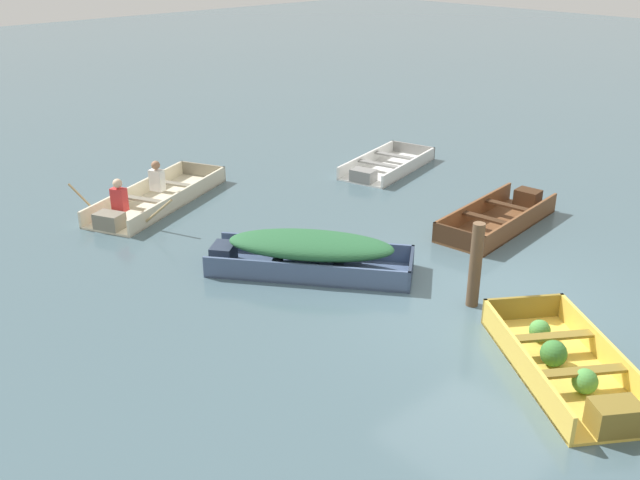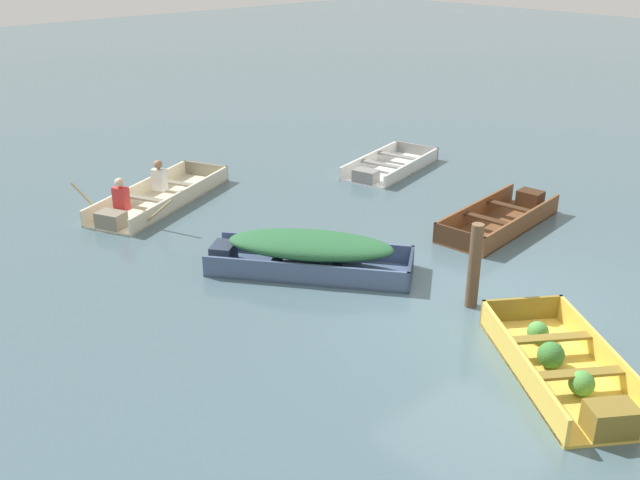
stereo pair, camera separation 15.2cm
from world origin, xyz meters
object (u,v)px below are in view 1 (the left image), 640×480
(skiff_white_far_moored, at_px, (385,166))
(dinghy_yellow_foreground, at_px, (568,367))
(skiff_wooden_brown_near_moored, at_px, (501,218))
(mooring_post, at_px, (475,265))
(skiff_slate_blue_mid_moored, at_px, (308,250))
(rowboat_cream_with_crew, at_px, (152,198))

(skiff_white_far_moored, bearing_deg, dinghy_yellow_foreground, -122.51)
(dinghy_yellow_foreground, bearing_deg, skiff_wooden_brown_near_moored, 43.04)
(mooring_post, bearing_deg, skiff_white_far_moored, 53.49)
(skiff_white_far_moored, distance_m, mooring_post, 6.65)
(skiff_slate_blue_mid_moored, bearing_deg, skiff_wooden_brown_near_moored, -13.65)
(dinghy_yellow_foreground, bearing_deg, skiff_white_far_moored, 57.49)
(skiff_wooden_brown_near_moored, bearing_deg, mooring_post, -153.01)
(skiff_slate_blue_mid_moored, bearing_deg, skiff_white_far_moored, 29.28)
(skiff_white_far_moored, xyz_separation_m, mooring_post, (-3.94, -5.33, 0.56))
(skiff_white_far_moored, bearing_deg, rowboat_cream_with_crew, 162.61)
(dinghy_yellow_foreground, height_order, rowboat_cream_with_crew, rowboat_cream_with_crew)
(rowboat_cream_with_crew, bearing_deg, mooring_post, -79.39)
(dinghy_yellow_foreground, xyz_separation_m, skiff_slate_blue_mid_moored, (-0.32, 4.49, 0.23))
(mooring_post, bearing_deg, rowboat_cream_with_crew, 100.61)
(dinghy_yellow_foreground, distance_m, skiff_wooden_brown_near_moored, 5.14)
(skiff_wooden_brown_near_moored, height_order, skiff_white_far_moored, skiff_wooden_brown_near_moored)
(skiff_wooden_brown_near_moored, height_order, rowboat_cream_with_crew, rowboat_cream_with_crew)
(mooring_post, bearing_deg, skiff_slate_blue_mid_moored, 111.67)
(skiff_wooden_brown_near_moored, relative_size, skiff_slate_blue_mid_moored, 0.91)
(rowboat_cream_with_crew, height_order, mooring_post, mooring_post)
(dinghy_yellow_foreground, bearing_deg, mooring_post, 70.43)
(skiff_slate_blue_mid_moored, relative_size, rowboat_cream_with_crew, 0.89)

